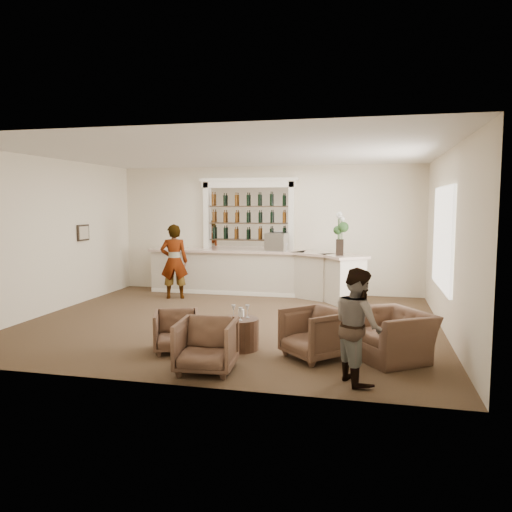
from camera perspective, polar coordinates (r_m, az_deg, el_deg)
The scene contains 19 objects.
ground at distance 9.98m, azimuth -2.85°, elevation -7.52°, with size 8.00×8.00×0.00m, color brown.
room_shell at distance 10.35m, azimuth -0.96°, elevation 6.04°, with size 8.04×7.02×3.32m.
bar_counter at distance 12.77m, azimuth 0.12°, elevation -1.91°, with size 5.72×1.80×1.14m.
back_bar_alcove at distance 13.13m, azimuth -0.91°, elevation 4.69°, with size 2.64×0.25×3.00m.
cocktail_table at distance 8.11m, azimuth -1.81°, elevation -8.88°, with size 0.60×0.60×0.50m, color #432C1D.
sommelier at distance 12.43m, azimuth -9.34°, elevation -0.61°, with size 0.67×0.44×1.83m, color gray.
guest at distance 6.69m, azimuth 11.55°, elevation -7.75°, with size 0.73×0.57×1.51m, color gray.
armchair_left at distance 8.09m, azimuth -9.06°, elevation -8.46°, with size 0.69×0.71×0.65m, color brown.
armchair_center at distance 7.08m, azimuth -5.70°, elevation -10.15°, with size 0.79×0.81×0.74m, color brown.
armchair_right at distance 7.67m, azimuth 6.69°, elevation -8.79°, with size 0.81×0.83×0.76m, color brown.
armchair_far at distance 7.85m, azimuth 15.17°, elevation -8.74°, with size 1.12×0.98×0.73m, color brown.
espresso_machine at distance 12.62m, azimuth 2.38°, elevation 1.60°, with size 0.51×0.43×0.45m, color #ADADB2.
flower_vase at distance 11.67m, azimuth 9.59°, elevation 2.81°, with size 0.26×0.26×0.99m.
wine_glass_bar_left at distance 12.55m, azimuth 3.50°, elevation 1.02°, with size 0.07×0.07×0.21m, color white, non-canonical shape.
wine_glass_bar_right at distance 12.65m, azimuth 1.84°, elevation 1.07°, with size 0.07×0.07×0.21m, color white, non-canonical shape.
wine_glass_tbl_a at distance 8.09m, azimuth -2.59°, elevation -6.34°, with size 0.07×0.07×0.21m, color white, non-canonical shape.
wine_glass_tbl_b at distance 8.08m, azimuth -0.98°, elevation -6.35°, with size 0.07×0.07×0.21m, color white, non-canonical shape.
wine_glass_tbl_c at distance 7.89m, azimuth -1.78°, elevation -6.64°, with size 0.07×0.07×0.21m, color white, non-canonical shape.
napkin_holder at distance 8.17m, azimuth -1.70°, elevation -6.52°, with size 0.08×0.08×0.12m, color white.
Camera 1 is at (2.67, -9.33, 2.33)m, focal length 35.00 mm.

